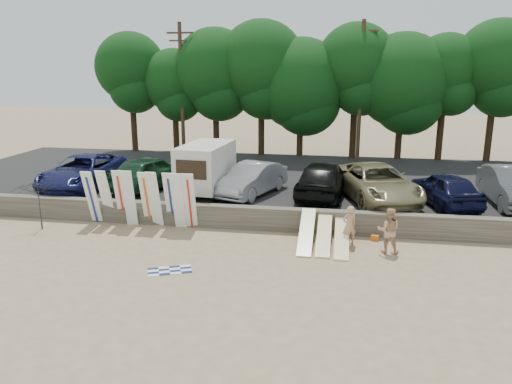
# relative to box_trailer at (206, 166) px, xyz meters

# --- Properties ---
(ground) EXTENTS (120.00, 120.00, 0.00)m
(ground) POSITION_rel_box_trailer_xyz_m (5.63, -6.00, -2.10)
(ground) COLOR tan
(ground) RESTS_ON ground
(seawall) EXTENTS (44.00, 0.50, 1.00)m
(seawall) POSITION_rel_box_trailer_xyz_m (5.63, -3.00, -1.60)
(seawall) COLOR #6B6356
(seawall) RESTS_ON ground
(parking_lot) EXTENTS (44.00, 14.50, 0.70)m
(parking_lot) POSITION_rel_box_trailer_xyz_m (5.63, 4.50, -1.75)
(parking_lot) COLOR #282828
(parking_lot) RESTS_ON ground
(treeline) EXTENTS (33.96, 6.31, 9.29)m
(treeline) POSITION_rel_box_trailer_xyz_m (5.96, 11.60, 4.34)
(treeline) COLOR #382616
(treeline) RESTS_ON parking_lot
(utility_poles) EXTENTS (25.80, 0.26, 9.00)m
(utility_poles) POSITION_rel_box_trailer_xyz_m (7.63, 10.00, 3.33)
(utility_poles) COLOR #473321
(utility_poles) RESTS_ON parking_lot
(box_trailer) EXTENTS (2.49, 4.07, 2.49)m
(box_trailer) POSITION_rel_box_trailer_xyz_m (0.00, 0.00, 0.00)
(box_trailer) COLOR beige
(box_trailer) RESTS_ON parking_lot
(car_0) EXTENTS (2.81, 6.08, 1.69)m
(car_0) POSITION_rel_box_trailer_xyz_m (-6.68, 0.17, -0.55)
(car_0) COLOR #141746
(car_0) RESTS_ON parking_lot
(car_1) EXTENTS (3.61, 5.48, 1.73)m
(car_1) POSITION_rel_box_trailer_xyz_m (-3.14, 0.54, -0.53)
(car_1) COLOR #13361F
(car_1) RESTS_ON parking_lot
(car_2) EXTENTS (3.13, 5.00, 1.55)m
(car_2) POSITION_rel_box_trailer_xyz_m (2.28, 0.19, -0.62)
(car_2) COLOR gray
(car_2) RESTS_ON parking_lot
(car_3) EXTENTS (2.76, 5.54, 1.81)m
(car_3) POSITION_rel_box_trailer_xyz_m (5.74, 0.33, -0.49)
(car_3) COLOR black
(car_3) RESTS_ON parking_lot
(car_4) EXTENTS (4.54, 6.64, 1.69)m
(car_4) POSITION_rel_box_trailer_xyz_m (8.28, 0.12, -0.55)
(car_4) COLOR #807751
(car_4) RESTS_ON parking_lot
(car_5) EXTENTS (2.99, 4.90, 1.56)m
(car_5) POSITION_rel_box_trailer_xyz_m (11.30, -0.21, -0.62)
(car_5) COLOR black
(car_5) RESTS_ON parking_lot
(car_6) EXTENTS (1.92, 5.28, 1.73)m
(car_6) POSITION_rel_box_trailer_xyz_m (14.31, 0.33, -0.53)
(car_6) COLOR #4E5253
(car_6) RESTS_ON parking_lot
(surfboard_upright_0) EXTENTS (0.50, 0.82, 2.50)m
(surfboard_upright_0) POSITION_rel_box_trailer_xyz_m (-4.27, -3.58, -0.84)
(surfboard_upright_0) COLOR white
(surfboard_upright_0) RESTS_ON ground
(surfboard_upright_1) EXTENTS (0.56, 0.83, 2.51)m
(surfboard_upright_1) POSITION_rel_box_trailer_xyz_m (-3.70, -3.36, -0.84)
(surfboard_upright_1) COLOR white
(surfboard_upright_1) RESTS_ON ground
(surfboard_upright_2) EXTENTS (0.55, 0.72, 2.54)m
(surfboard_upright_2) POSITION_rel_box_trailer_xyz_m (-2.98, -3.35, -0.83)
(surfboard_upright_2) COLOR white
(surfboard_upright_2) RESTS_ON ground
(surfboard_upright_3) EXTENTS (0.53, 0.57, 2.56)m
(surfboard_upright_3) POSITION_rel_box_trailer_xyz_m (-2.51, -3.56, -0.81)
(surfboard_upright_3) COLOR white
(surfboard_upright_3) RESTS_ON ground
(surfboard_upright_4) EXTENTS (0.53, 0.76, 2.53)m
(surfboard_upright_4) POSITION_rel_box_trailer_xyz_m (-1.74, -3.44, -0.83)
(surfboard_upright_4) COLOR white
(surfboard_upright_4) RESTS_ON ground
(surfboard_upright_5) EXTENTS (0.56, 0.68, 2.55)m
(surfboard_upright_5) POSITION_rel_box_trailer_xyz_m (-1.37, -3.49, -0.82)
(surfboard_upright_5) COLOR white
(surfboard_upright_5) RESTS_ON ground
(surfboard_upright_6) EXTENTS (0.54, 0.78, 2.52)m
(surfboard_upright_6) POSITION_rel_box_trailer_xyz_m (-0.67, -3.37, -0.84)
(surfboard_upright_6) COLOR white
(surfboard_upright_6) RESTS_ON ground
(surfboard_upright_7) EXTENTS (0.53, 0.69, 2.54)m
(surfboard_upright_7) POSITION_rel_box_trailer_xyz_m (0.22, -3.51, -0.83)
(surfboard_upright_7) COLOR white
(surfboard_upright_7) RESTS_ON ground
(surfboard_upright_8) EXTENTS (0.51, 0.66, 2.54)m
(surfboard_upright_8) POSITION_rel_box_trailer_xyz_m (-0.27, -3.58, -0.82)
(surfboard_upright_8) COLOR white
(surfboard_upright_8) RESTS_ON ground
(surfboard_low_0) EXTENTS (0.56, 2.84, 1.10)m
(surfboard_low_0) POSITION_rel_box_trailer_xyz_m (5.33, -4.57, -1.55)
(surfboard_low_0) COLOR #FFF2A0
(surfboard_low_0) RESTS_ON ground
(surfboard_low_1) EXTENTS (0.56, 2.89, 0.94)m
(surfboard_low_1) POSITION_rel_box_trailer_xyz_m (6.02, -4.52, -1.63)
(surfboard_low_1) COLOR #FFF2A0
(surfboard_low_1) RESTS_ON ground
(surfboard_low_2) EXTENTS (0.56, 2.92, 0.81)m
(surfboard_low_2) POSITION_rel_box_trailer_xyz_m (6.72, -4.65, -1.69)
(surfboard_low_2) COLOR #FFF2A0
(surfboard_low_2) RESTS_ON ground
(beachgoer_a) EXTENTS (0.70, 0.60, 1.61)m
(beachgoer_a) POSITION_rel_box_trailer_xyz_m (6.99, -4.32, -1.29)
(beachgoer_a) COLOR tan
(beachgoer_a) RESTS_ON ground
(beachgoer_b) EXTENTS (0.89, 0.71, 1.76)m
(beachgoer_b) POSITION_rel_box_trailer_xyz_m (8.44, -4.89, -1.22)
(beachgoer_b) COLOR tan
(beachgoer_b) RESTS_ON ground
(cooler) EXTENTS (0.46, 0.41, 0.32)m
(cooler) POSITION_rel_box_trailer_xyz_m (5.37, -4.18, -1.94)
(cooler) COLOR #248545
(cooler) RESTS_ON ground
(gear_bag) EXTENTS (0.36, 0.32, 0.22)m
(gear_bag) POSITION_rel_box_trailer_xyz_m (8.06, -3.60, -1.99)
(gear_bag) COLOR orange
(gear_bag) RESTS_ON ground
(beach_towel) EXTENTS (1.97, 1.97, 0.00)m
(beach_towel) POSITION_rel_box_trailer_xyz_m (0.83, -7.97, -2.09)
(beach_towel) COLOR white
(beach_towel) RESTS_ON ground
(beach_umbrella) EXTENTS (2.78, 2.82, 2.15)m
(beach_umbrella) POSITION_rel_box_trailer_xyz_m (-6.15, -4.55, -1.02)
(beach_umbrella) COLOR black
(beach_umbrella) RESTS_ON ground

